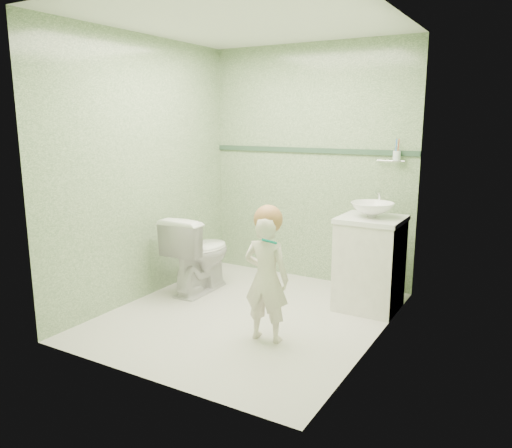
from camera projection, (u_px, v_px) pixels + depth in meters
The scene contains 12 objects.
ground at pixel (247, 316), 4.31m from camera, with size 2.50×2.50×0.00m, color silver.
room_shell at pixel (247, 177), 4.06m from camera, with size 2.50×2.54×2.40m.
trim_stripe at pixel (310, 150), 5.08m from camera, with size 2.20×0.02×0.05m, color #324F3C.
vanity at pixel (370, 265), 4.41m from camera, with size 0.52×0.50×0.80m, color silver.
counter at pixel (372, 219), 4.32m from camera, with size 0.54×0.52×0.04m, color white.
basin at pixel (372, 210), 4.31m from camera, with size 0.37×0.37×0.13m, color white.
faucet at pixel (379, 198), 4.45m from camera, with size 0.03×0.13×0.18m.
cup_holder at pixel (396, 156), 4.60m from camera, with size 0.26×0.07×0.21m.
toilet at pixel (199, 253), 4.87m from camera, with size 0.43×0.75×0.76m, color white.
toddler at pixel (266, 279), 3.75m from camera, with size 0.35×0.23×0.97m, color white.
hair_cap at pixel (268, 219), 3.68m from camera, with size 0.22×0.22×0.22m, color #A86F42.
teal_toothbrush at pixel (269, 241), 3.54m from camera, with size 0.11×0.14×0.08m.
Camera 1 is at (2.10, -3.47, 1.66)m, focal length 35.09 mm.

